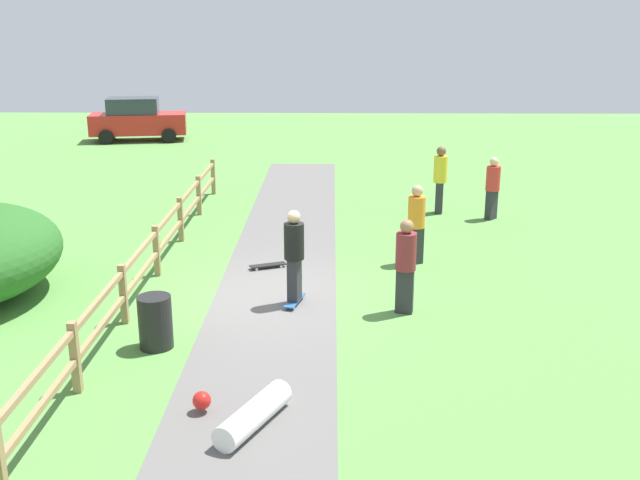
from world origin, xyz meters
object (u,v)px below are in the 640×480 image
trash_bin (155,322)px  bystander_yellow (440,176)px  bystander_orange (416,221)px  skater_riding (294,252)px  parked_car_red (137,119)px  skater_fallen (249,413)px  bystander_red (493,185)px  bystander_maroon (406,262)px  skateboard_loose (268,265)px

trash_bin → bystander_yellow: 10.82m
bystander_orange → skater_riding: bearing=-135.0°
trash_bin → parked_car_red: (-5.86, 21.89, 0.51)m
skater_riding → skater_fallen: bearing=-95.0°
trash_bin → parked_car_red: parked_car_red is taller
skater_fallen → parked_car_red: (-7.68, 24.38, 0.76)m
trash_bin → bystander_red: size_ratio=0.53×
skater_riding → bystander_maroon: bearing=-9.2°
bystander_red → bystander_orange: bearing=-122.6°
skater_riding → bystander_maroon: size_ratio=1.03×
bystander_red → parked_car_red: 18.83m
bystander_orange → bystander_yellow: bearing=75.7°
skateboard_loose → parked_car_red: (-7.37, 17.84, 0.87)m
bystander_maroon → bystander_red: bearing=66.2°
trash_bin → bystander_maroon: bearing=20.6°
skater_riding → bystander_yellow: (3.72, 7.09, 0.00)m
skater_riding → parked_car_red: (-8.06, 19.95, -0.09)m
skateboard_loose → bystander_yellow: size_ratio=0.43×
bystander_maroon → bystander_red: 7.42m
trash_bin → skater_riding: bearing=41.4°
skater_fallen → bystander_orange: (2.95, 6.99, 0.79)m
trash_bin → skateboard_loose: 4.34m
skateboard_loose → skater_fallen: bearing=-87.3°
skater_fallen → bystander_orange: bearing=67.1°
trash_bin → bystander_orange: (4.77, 4.50, 0.54)m
bystander_yellow → skater_fallen: bearing=-109.6°
skateboard_loose → bystander_maroon: bystander_maroon is taller
bystander_maroon → skater_riding: bearing=170.8°
skater_riding → skater_fallen: size_ratio=1.27×
trash_bin → skater_riding: size_ratio=0.49×
skater_riding → parked_car_red: bearing=112.0°
skater_fallen → bystander_orange: size_ratio=0.81×
trash_bin → skater_riding: (2.20, 1.94, 0.60)m
bystander_red → skater_fallen: bearing=-116.6°
bystander_yellow → skater_riding: bearing=-117.7°
bystander_yellow → parked_car_red: 17.44m
skater_riding → trash_bin: bearing=-138.6°
skateboard_loose → parked_car_red: parked_car_red is taller
skater_riding → bystander_maroon: 2.09m
trash_bin → bystander_red: bearing=49.1°
trash_bin → bystander_yellow: size_ratio=0.48×
skateboard_loose → bystander_maroon: (2.75, -2.45, 0.90)m
skater_fallen → bystander_maroon: bystander_maroon is taller
parked_car_red → skateboard_loose: bearing=-67.5°
trash_bin → bystander_maroon: bystander_maroon is taller
bystander_yellow → bystander_orange: (-1.15, -4.53, -0.07)m
skater_riding → bystander_orange: bearing=45.0°
skater_riding → bystander_red: size_ratio=1.08×
bystander_orange → bystander_maroon: bearing=-99.9°
trash_bin → skater_fallen: bearing=-53.8°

